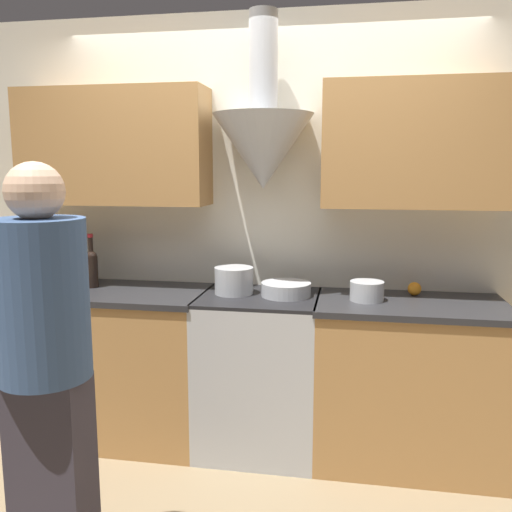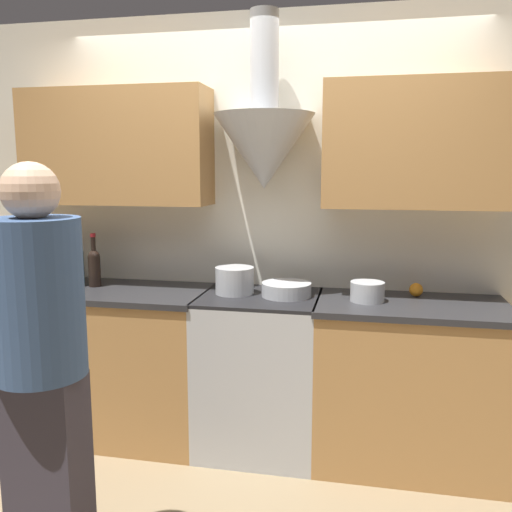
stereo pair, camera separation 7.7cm
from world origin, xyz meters
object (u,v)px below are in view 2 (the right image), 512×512
at_px(wine_bottle_2, 65,264).
at_px(person_foreground_left, 41,359).
at_px(wine_bottle_4, 94,266).
at_px(saucepan, 367,292).
at_px(wine_bottle_0, 40,263).
at_px(stock_pot, 235,280).
at_px(stove_range, 259,372).
at_px(orange_fruit, 416,290).
at_px(wine_bottle_1, 52,263).
at_px(wine_bottle_3, 78,263).
at_px(mixing_bowl, 287,289).

xyz_separation_m(wine_bottle_2, person_foreground_left, (0.64, -1.26, -0.14)).
bearing_deg(wine_bottle_4, saucepan, -1.78).
relative_size(wine_bottle_0, stock_pot, 1.47).
bearing_deg(wine_bottle_0, stock_pot, -0.83).
relative_size(stock_pot, person_foreground_left, 0.13).
relative_size(stove_range, orange_fruit, 11.99).
distance_m(wine_bottle_0, wine_bottle_1, 0.08).
xyz_separation_m(wine_bottle_0, wine_bottle_2, (0.17, -0.00, -0.00)).
height_order(wine_bottle_1, stock_pot, wine_bottle_1).
distance_m(wine_bottle_2, stock_pot, 1.11).
distance_m(wine_bottle_3, saucepan, 1.78).
bearing_deg(wine_bottle_4, person_foreground_left, -70.78).
xyz_separation_m(stove_range, wine_bottle_2, (-1.27, 0.05, 0.60)).
distance_m(stock_pot, mixing_bowl, 0.31).
relative_size(orange_fruit, person_foreground_left, 0.05).
bearing_deg(wine_bottle_4, wine_bottle_0, 179.64).
bearing_deg(mixing_bowl, wine_bottle_2, 178.93).
bearing_deg(saucepan, wine_bottle_4, 178.22).
distance_m(wine_bottle_2, wine_bottle_4, 0.21).
xyz_separation_m(wine_bottle_2, mixing_bowl, (1.42, -0.03, -0.09)).
bearing_deg(stove_range, person_foreground_left, -117.33).
bearing_deg(saucepan, mixing_bowl, 176.67).
bearing_deg(person_foreground_left, saucepan, 44.15).
xyz_separation_m(stove_range, saucepan, (0.61, -0.01, 0.52)).
xyz_separation_m(stock_pot, saucepan, (0.77, -0.04, -0.02)).
distance_m(wine_bottle_4, stock_pot, 0.91).
bearing_deg(orange_fruit, mixing_bowl, -168.78).
xyz_separation_m(wine_bottle_3, saucepan, (1.78, -0.04, -0.09)).
relative_size(wine_bottle_1, person_foreground_left, 0.19).
distance_m(stove_range, stock_pot, 0.57).
bearing_deg(stove_range, wine_bottle_4, 177.57).
relative_size(stove_range, wine_bottle_0, 2.80).
relative_size(orange_fruit, saucepan, 0.42).
height_order(wine_bottle_0, orange_fruit, wine_bottle_0).
relative_size(wine_bottle_1, wine_bottle_3, 0.90).
xyz_separation_m(stock_pot, mixing_bowl, (0.31, -0.01, -0.04)).
bearing_deg(mixing_bowl, saucepan, -3.33).
height_order(stock_pot, mixing_bowl, stock_pot).
xyz_separation_m(wine_bottle_1, stock_pot, (1.20, -0.03, -0.06)).
relative_size(wine_bottle_4, mixing_bowl, 1.17).
height_order(stove_range, wine_bottle_1, wine_bottle_1).
xyz_separation_m(wine_bottle_3, stock_pot, (1.01, -0.01, -0.07)).
xyz_separation_m(wine_bottle_2, stock_pot, (1.11, -0.02, -0.05)).
xyz_separation_m(wine_bottle_0, stock_pot, (1.28, -0.02, -0.06)).
height_order(wine_bottle_1, orange_fruit, wine_bottle_1).
bearing_deg(wine_bottle_2, wine_bottle_3, -6.94).
height_order(wine_bottle_0, saucepan, wine_bottle_0).
relative_size(wine_bottle_2, saucepan, 1.71).
height_order(wine_bottle_3, person_foreground_left, person_foreground_left).
bearing_deg(orange_fruit, stock_pot, -172.56).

